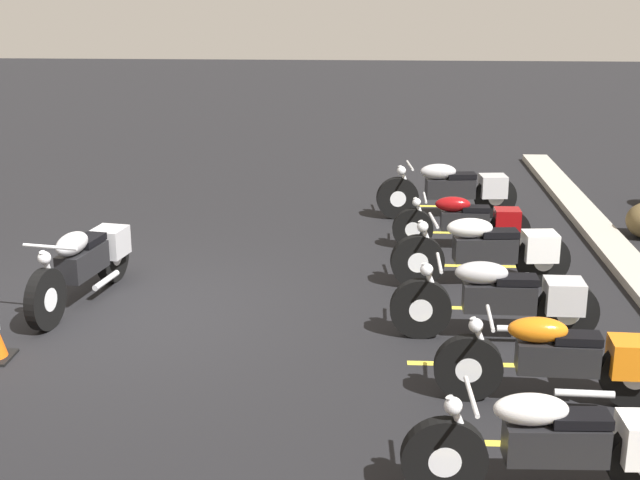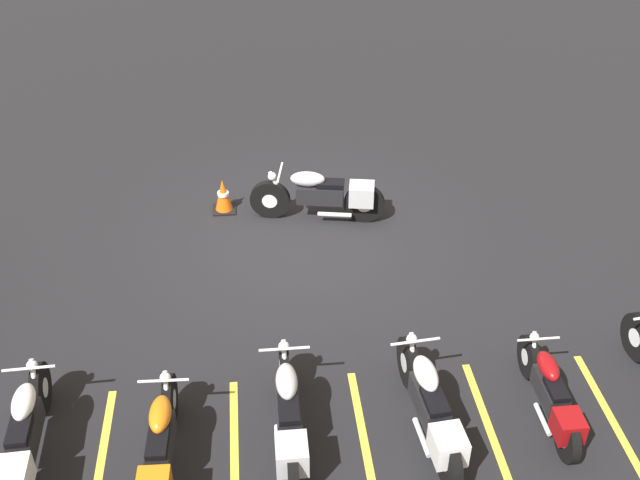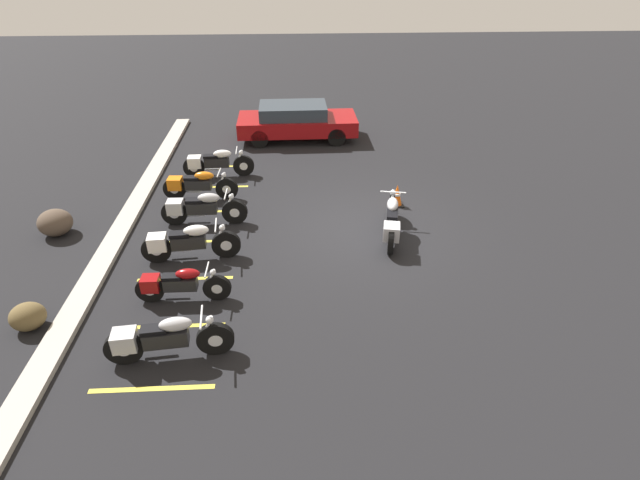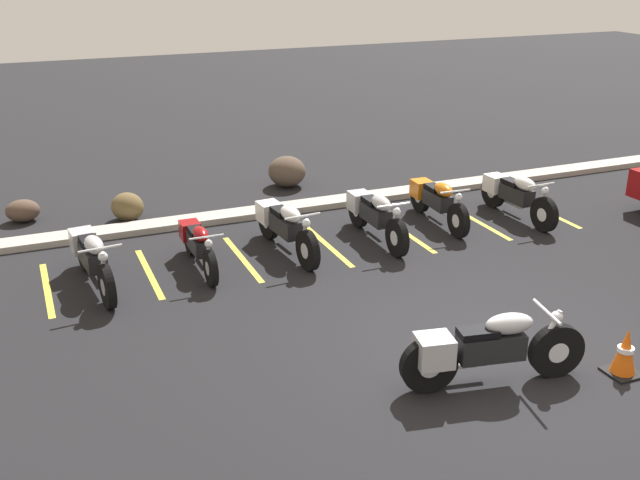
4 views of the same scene
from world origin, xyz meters
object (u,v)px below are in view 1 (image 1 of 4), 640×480
Objects in this scene: parked_bike_2 at (490,250)px; parked_bike_3 at (505,299)px; parked_bike_0 at (454,189)px; parked_bike_1 at (469,222)px; motorcycle_silver_featured at (86,261)px; parked_bike_5 at (564,444)px; parked_bike_4 at (564,359)px.

parked_bike_3 is at bearing 83.14° from parked_bike_2.
parked_bike_0 is 1.68m from parked_bike_1.
motorcycle_silver_featured is 1.19× the size of parked_bike_1.
parked_bike_1 is at bearing -91.08° from parked_bike_2.
parked_bike_1 is (1.68, 0.05, -0.06)m from parked_bike_0.
parked_bike_1 is 3.23m from parked_bike_3.
parked_bike_5 is (4.72, -0.06, -0.01)m from parked_bike_2.
parked_bike_2 is at bearing -91.46° from parked_bike_3.
motorcycle_silver_featured reaches higher than parked_bike_1.
parked_bike_5 is at bearing 84.90° from parked_bike_0.
parked_bike_3 is 3.03m from parked_bike_5.
parked_bike_1 is (-2.28, 4.80, -0.08)m from motorcycle_silver_featured.
parked_bike_4 is at bearing 75.52° from motorcycle_silver_featured.
parked_bike_2 reaches higher than parked_bike_5.
parked_bike_5 is at bearing 84.33° from parked_bike_2.
motorcycle_silver_featured is 5.31m from parked_bike_1.
parked_bike_1 is 0.86× the size of parked_bike_2.
parked_bike_4 is (3.16, 0.26, -0.03)m from parked_bike_2.
parked_bike_0 reaches higher than parked_bike_1.
parked_bike_3 is at bearing -75.29° from parked_bike_4.
motorcycle_silver_featured is 5.70m from parked_bike_4.
motorcycle_silver_featured is 6.26m from parked_bike_5.
motorcycle_silver_featured reaches higher than parked_bike_0.
parked_bike_2 is (1.53, 0.10, 0.06)m from parked_bike_1.
parked_bike_0 is at bearing -92.12° from parked_bike_2.
parked_bike_0 is 1.01× the size of parked_bike_3.
parked_bike_4 is at bearing 94.54° from parked_bike_1.
parked_bike_3 reaches higher than parked_bike_5.
parked_bike_5 is at bearing 90.40° from parked_bike_3.
parked_bike_0 reaches higher than parked_bike_3.
parked_bike_0 is 3.21m from parked_bike_2.
motorcycle_silver_featured is 4.96m from parked_bike_2.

